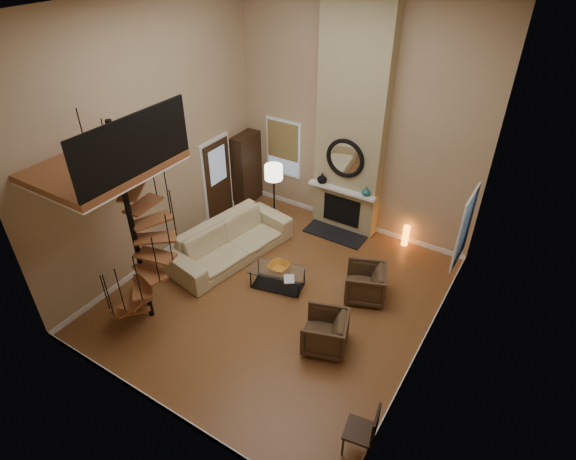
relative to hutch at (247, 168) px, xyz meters
The scene contains 33 objects.
ground 4.10m from the hutch, 45.13° to the right, with size 6.00×6.50×0.01m, color #945D2F.
back_wall 3.37m from the hutch, ahead, with size 6.00×0.02×5.50m, color tan.
front_wall 6.94m from the hutch, 65.15° to the right, with size 6.00×0.02×5.50m, color tan.
left_wall 3.36m from the hutch, 93.74° to the right, with size 0.02×6.50×5.50m, color tan.
right_wall 6.71m from the hutch, 25.93° to the right, with size 0.02×6.50×5.50m, color tan.
ceiling 6.05m from the hutch, 45.13° to the right, with size 6.00×6.50×0.01m, color silver.
baseboard_back 2.98m from the hutch, ahead, with size 6.00×0.02×0.12m, color white.
baseboard_front 6.75m from the hutch, 65.11° to the right, with size 6.00×0.02×0.12m, color white.
baseboard_left 2.97m from the hutch, 93.54° to the right, with size 0.02×6.50×0.12m, color white.
baseboard_right 6.52m from the hutch, 25.97° to the right, with size 0.02×6.50×0.12m, color white.
chimney_breast 3.35m from the hutch, ahead, with size 1.60×0.38×5.50m, color tan.
hearth 2.98m from the hutch, ahead, with size 1.50×0.60×0.04m, color black.
firebox 2.84m from the hutch, ahead, with size 0.95×0.02×0.72m, color black.
mantel 2.82m from the hutch, ahead, with size 1.70×0.18×0.06m, color white.
mirror_frame 2.99m from the hutch, ahead, with size 0.94×0.94×0.10m, color black.
mirror_disc 2.99m from the hutch, ahead, with size 0.80×0.80×0.01m, color white.
vase_left 2.29m from the hutch, ahead, with size 0.24×0.24×0.25m, color black.
vase_right 3.43m from the hutch, ahead, with size 0.20×0.20×0.21m, color #195758.
window_back 1.20m from the hutch, 23.33° to the left, with size 1.02×0.06×1.52m.
window_right 5.89m from the hutch, ahead, with size 0.06×1.02×1.52m.
entry_door 1.04m from the hutch, 97.75° to the right, with size 0.10×1.05×2.16m.
loft 5.22m from the hutch, 80.55° to the right, with size 1.70×2.20×1.09m.
spiral_stair 4.81m from the hutch, 77.39° to the right, with size 1.47×1.47×4.06m.
hutch is the anchor object (origin of this frame).
sofa 2.58m from the hutch, 62.37° to the right, with size 2.95×1.15×0.86m, color #C8B98B.
armchair_near 4.84m from the hutch, 23.26° to the right, with size 0.78×0.81×0.73m, color #493522.
armchair_far 5.62m from the hutch, 38.83° to the right, with size 0.78×0.80×0.73m, color #493522.
coffee_table 3.79m from the hutch, 44.32° to the right, with size 1.24×0.82×0.44m.
bowl 3.72m from the hutch, 43.76° to the right, with size 0.43×0.43×0.11m, color orange.
book 4.12m from the hutch, 42.39° to the right, with size 0.21×0.28×0.03m, color gray.
floor_lamp 1.64m from the hutch, 28.97° to the right, with size 0.43×0.43×1.75m.
accent_lamp 4.47m from the hutch, ahead, with size 0.15×0.15×0.54m, color orange.
side_chair 7.62m from the hutch, 41.14° to the right, with size 0.50×0.49×0.94m.
Camera 1 is at (4.04, -6.06, 6.61)m, focal length 29.25 mm.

